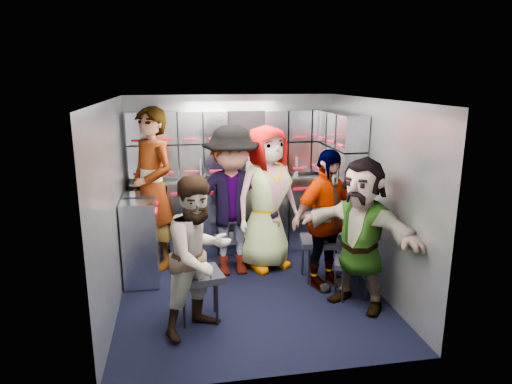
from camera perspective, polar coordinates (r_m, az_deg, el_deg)
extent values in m
plane|color=black|center=(5.20, -0.73, -12.36)|extent=(3.00, 3.00, 0.00)
cube|color=gray|center=(6.27, -2.97, 2.43)|extent=(2.80, 0.04, 2.10)
cube|color=gray|center=(4.81, -17.48, -1.83)|extent=(0.04, 3.00, 2.10)
cube|color=gray|center=(5.22, 14.57, -0.39)|extent=(0.04, 3.00, 2.10)
cube|color=silver|center=(4.66, -0.81, 11.44)|extent=(2.80, 3.00, 0.02)
cube|color=#A2A7B2|center=(6.20, -2.67, -2.98)|extent=(2.68, 0.38, 0.99)
cube|color=#A2A7B2|center=(5.48, -14.15, -5.74)|extent=(0.38, 0.76, 0.99)
cube|color=silver|center=(6.07, -2.72, 1.71)|extent=(2.68, 0.42, 0.03)
cube|color=#A2A7B2|center=(6.05, -2.85, 6.24)|extent=(2.68, 0.28, 0.82)
cube|color=#A2A7B2|center=(5.72, 10.59, 5.56)|extent=(0.28, 1.00, 0.82)
cube|color=#A2A7B2|center=(5.85, 10.49, -4.22)|extent=(0.28, 1.20, 1.00)
cube|color=#9C0416|center=(5.91, -2.46, 0.03)|extent=(2.60, 0.02, 0.03)
cube|color=black|center=(4.49, -7.13, -10.35)|extent=(0.49, 0.47, 0.07)
cylinder|color=black|center=(4.47, -8.99, -14.00)|extent=(0.03, 0.03, 0.44)
cylinder|color=black|center=(4.48, -4.90, -13.79)|extent=(0.03, 0.03, 0.44)
cylinder|color=black|center=(4.71, -9.06, -12.48)|extent=(0.03, 0.03, 0.44)
cylinder|color=black|center=(4.72, -5.20, -12.29)|extent=(0.03, 0.03, 0.44)
cube|color=black|center=(5.70, -3.19, -5.82)|extent=(0.40, 0.39, 0.05)
cylinder|color=black|center=(5.66, -4.30, -8.12)|extent=(0.02, 0.02, 0.36)
cylinder|color=black|center=(5.69, -1.77, -7.98)|extent=(0.02, 0.02, 0.36)
cylinder|color=black|center=(5.86, -4.51, -7.34)|extent=(0.02, 0.02, 0.36)
cylinder|color=black|center=(5.89, -2.07, -7.20)|extent=(0.02, 0.02, 0.36)
cube|color=black|center=(5.88, 0.98, -5.14)|extent=(0.41, 0.39, 0.05)
cylinder|color=black|center=(5.83, -0.05, -7.40)|extent=(0.02, 0.02, 0.36)
cylinder|color=black|center=(5.87, 2.39, -7.24)|extent=(0.02, 0.02, 0.36)
cylinder|color=black|center=(6.03, -0.41, -6.66)|extent=(0.02, 0.02, 0.36)
cylinder|color=black|center=(6.07, 1.96, -6.51)|extent=(0.02, 0.02, 0.36)
cube|color=black|center=(5.38, 7.93, -6.11)|extent=(0.49, 0.47, 0.07)
cylinder|color=black|center=(5.30, 6.66, -9.22)|extent=(0.03, 0.03, 0.45)
cylinder|color=black|center=(5.40, 9.89, -8.92)|extent=(0.03, 0.03, 0.45)
cylinder|color=black|center=(5.54, 5.86, -8.15)|extent=(0.03, 0.03, 0.45)
cylinder|color=black|center=(5.63, 8.96, -7.89)|extent=(0.03, 0.03, 0.45)
cube|color=black|center=(5.03, 11.87, -8.68)|extent=(0.45, 0.44, 0.06)
cylinder|color=black|center=(4.97, 10.80, -11.51)|extent=(0.02, 0.02, 0.38)
cylinder|color=black|center=(5.06, 13.64, -11.17)|extent=(0.02, 0.02, 0.38)
cylinder|color=black|center=(5.16, 9.91, -10.47)|extent=(0.02, 0.02, 0.38)
cylinder|color=black|center=(5.25, 12.66, -10.16)|extent=(0.02, 0.02, 0.38)
imported|color=black|center=(5.71, -12.79, 0.36)|extent=(0.81, 0.87, 1.99)
imported|color=black|center=(4.21, -7.11, -7.90)|extent=(0.92, 0.89, 1.49)
imported|color=black|center=(5.37, -3.03, -1.23)|extent=(1.18, 0.71, 1.79)
imported|color=black|center=(5.56, 1.35, -0.77)|extent=(1.02, 0.86, 1.78)
imported|color=black|center=(5.11, 8.67, -3.45)|extent=(1.00, 0.74, 1.58)
imported|color=black|center=(4.73, 12.91, -5.13)|extent=(1.27, 1.43, 1.57)
cylinder|color=white|center=(5.95, -6.94, 2.87)|extent=(0.06, 0.06, 0.27)
cylinder|color=white|center=(6.02, -0.92, 3.09)|extent=(0.07, 0.07, 0.27)
cylinder|color=white|center=(6.15, 5.01, 3.25)|extent=(0.07, 0.07, 0.27)
cylinder|color=beige|center=(5.96, -12.58, 1.75)|extent=(0.09, 0.09, 0.09)
cylinder|color=beige|center=(6.09, 2.57, 2.44)|extent=(0.08, 0.08, 0.11)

